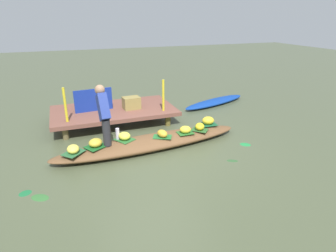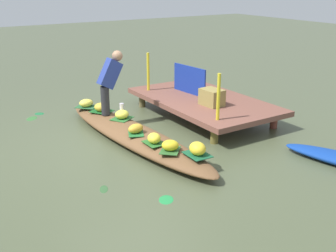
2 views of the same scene
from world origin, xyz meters
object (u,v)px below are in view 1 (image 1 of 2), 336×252
(banana_bunch_2, at_px, (185,130))
(banana_bunch_5, at_px, (208,121))
(banana_bunch_0, at_px, (200,126))
(banana_bunch_1, at_px, (162,133))
(banana_bunch_4, at_px, (73,149))
(produce_crate, at_px, (132,103))
(banana_bunch_6, at_px, (95,143))
(vendor_person, at_px, (104,112))
(vendor_boat, at_px, (151,142))
(market_banner, at_px, (94,100))
(banana_bunch_3, at_px, (124,136))
(moored_boat, at_px, (215,102))
(water_bottle, at_px, (118,134))

(banana_bunch_2, distance_m, banana_bunch_5, 0.80)
(banana_bunch_0, distance_m, banana_bunch_1, 0.95)
(banana_bunch_4, xyz_separation_m, produce_crate, (1.63, 1.92, 0.21))
(banana_bunch_6, bearing_deg, vendor_person, 24.71)
(vendor_boat, height_order, banana_bunch_2, banana_bunch_2)
(banana_bunch_5, bearing_deg, vendor_person, -174.92)
(vendor_boat, relative_size, vendor_person, 3.58)
(banana_bunch_1, height_order, banana_bunch_4, banana_bunch_4)
(market_banner, bearing_deg, banana_bunch_1, -64.06)
(banana_bunch_3, xyz_separation_m, banana_bunch_6, (-0.62, -0.14, 0.00))
(banana_bunch_0, height_order, banana_bunch_2, banana_bunch_0)
(banana_bunch_3, xyz_separation_m, produce_crate, (0.57, 1.65, 0.21))
(moored_boat, bearing_deg, banana_bunch_3, -164.84)
(banana_bunch_2, height_order, banana_bunch_6, banana_bunch_6)
(moored_boat, bearing_deg, banana_bunch_1, -155.90)
(banana_bunch_0, relative_size, banana_bunch_5, 0.90)
(market_banner, bearing_deg, banana_bunch_3, -83.38)
(market_banner, bearing_deg, produce_crate, -14.42)
(moored_boat, xyz_separation_m, banana_bunch_5, (-1.38, -2.11, 0.26))
(banana_bunch_6, bearing_deg, banana_bunch_5, 6.82)
(banana_bunch_5, bearing_deg, banana_bunch_2, -157.46)
(water_bottle, bearing_deg, vendor_person, -160.05)
(moored_boat, height_order, banana_bunch_4, banana_bunch_4)
(moored_boat, xyz_separation_m, banana_bunch_2, (-2.12, -2.42, 0.24))
(banana_bunch_6, height_order, produce_crate, produce_crate)
(banana_bunch_0, relative_size, banana_bunch_3, 0.97)
(banana_bunch_1, distance_m, vendor_person, 1.35)
(moored_boat, relative_size, vendor_person, 2.14)
(banana_bunch_2, height_order, market_banner, market_banner)
(vendor_person, distance_m, water_bottle, 0.62)
(banana_bunch_5, height_order, water_bottle, water_bottle)
(banana_bunch_3, relative_size, produce_crate, 0.61)
(banana_bunch_3, bearing_deg, water_bottle, 153.50)
(banana_bunch_0, bearing_deg, vendor_person, 179.16)
(banana_bunch_0, xyz_separation_m, banana_bunch_3, (-1.75, 0.06, -0.00))
(vendor_boat, bearing_deg, produce_crate, 85.13)
(banana_bunch_0, height_order, water_bottle, water_bottle)
(vendor_person, height_order, water_bottle, vendor_person)
(banana_bunch_0, xyz_separation_m, banana_bunch_1, (-0.94, -0.08, -0.00))
(banana_bunch_0, bearing_deg, banana_bunch_3, 177.92)
(banana_bunch_2, distance_m, produce_crate, 1.94)
(banana_bunch_1, relative_size, market_banner, 0.29)
(vendor_boat, distance_m, moored_boat, 3.76)
(banana_bunch_1, relative_size, water_bottle, 1.13)
(banana_bunch_5, xyz_separation_m, market_banner, (-2.49, 1.61, 0.33))
(moored_boat, distance_m, banana_bunch_4, 5.22)
(banana_bunch_1, bearing_deg, moored_boat, 42.39)
(banana_bunch_4, bearing_deg, moored_boat, 29.53)
(banana_bunch_1, xyz_separation_m, produce_crate, (-0.23, 1.79, 0.21))
(banana_bunch_4, relative_size, water_bottle, 1.13)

